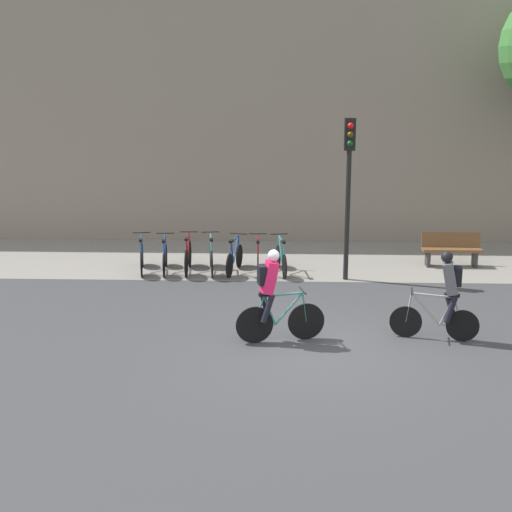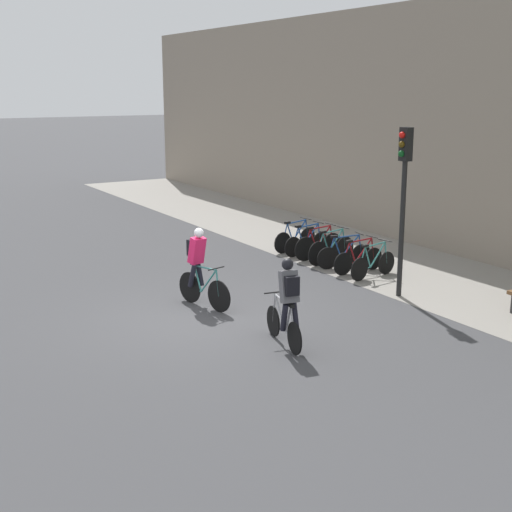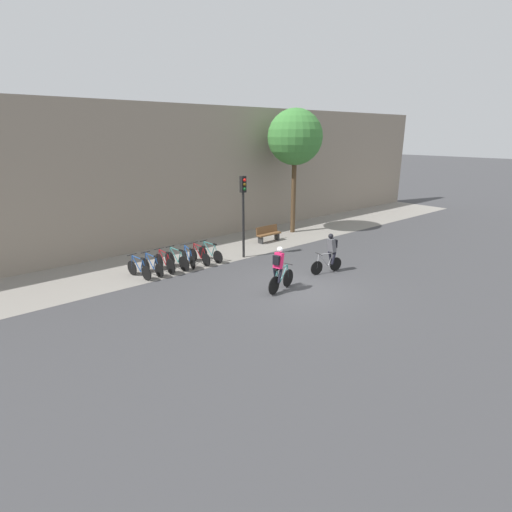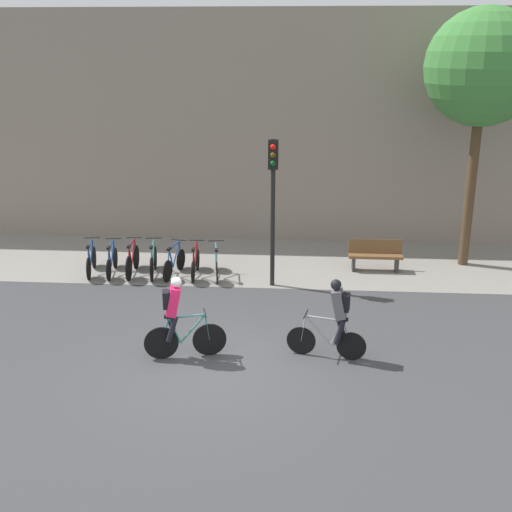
# 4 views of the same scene
# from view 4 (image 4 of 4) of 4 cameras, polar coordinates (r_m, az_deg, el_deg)

# --- Properties ---
(ground) EXTENTS (200.00, 200.00, 0.00)m
(ground) POSITION_cam_4_polar(r_m,az_deg,el_deg) (13.29, -3.91, -9.81)
(ground) COLOR #3D3D3F
(kerb_strip) EXTENTS (44.00, 4.50, 0.01)m
(kerb_strip) POSITION_cam_4_polar(r_m,az_deg,el_deg) (19.46, -1.20, -0.42)
(kerb_strip) COLOR gray
(kerb_strip) RESTS_ON ground
(building_facade) EXTENTS (44.00, 0.60, 7.34)m
(building_facade) POSITION_cam_4_polar(r_m,az_deg,el_deg) (21.13, -0.61, 11.29)
(building_facade) COLOR gray
(building_facade) RESTS_ON ground
(cyclist_pink) EXTENTS (1.68, 0.58, 1.80)m
(cyclist_pink) POSITION_cam_4_polar(r_m,az_deg,el_deg) (13.33, -7.04, -5.31)
(cyclist_pink) COLOR black
(cyclist_pink) RESTS_ON ground
(cyclist_grey) EXTENTS (1.65, 0.55, 1.75)m
(cyclist_grey) POSITION_cam_4_polar(r_m,az_deg,el_deg) (13.32, 7.11, -5.34)
(cyclist_grey) COLOR black
(cyclist_grey) RESTS_ON ground
(parked_bike_0) EXTENTS (0.46, 1.66, 0.95)m
(parked_bike_0) POSITION_cam_4_polar(r_m,az_deg,el_deg) (18.85, -14.44, -0.40)
(parked_bike_0) COLOR black
(parked_bike_0) RESTS_ON ground
(parked_bike_1) EXTENTS (0.46, 1.66, 0.94)m
(parked_bike_1) POSITION_cam_4_polar(r_m,az_deg,el_deg) (18.68, -12.70, -0.48)
(parked_bike_1) COLOR black
(parked_bike_1) RESTS_ON ground
(parked_bike_2) EXTENTS (0.46, 1.70, 0.99)m
(parked_bike_2) POSITION_cam_4_polar(r_m,az_deg,el_deg) (18.51, -10.93, -0.43)
(parked_bike_2) COLOR black
(parked_bike_2) RESTS_ON ground
(parked_bike_3) EXTENTS (0.46, 1.73, 0.98)m
(parked_bike_3) POSITION_cam_4_polar(r_m,az_deg,el_deg) (18.36, -9.11, -0.49)
(parked_bike_3) COLOR black
(parked_bike_3) RESTS_ON ground
(parked_bike_4) EXTENTS (0.47, 1.63, 0.94)m
(parked_bike_4) POSITION_cam_4_polar(r_m,az_deg,el_deg) (18.24, -7.28, -0.61)
(parked_bike_4) COLOR black
(parked_bike_4) RESTS_ON ground
(parked_bike_5) EXTENTS (0.46, 1.67, 0.94)m
(parked_bike_5) POSITION_cam_4_polar(r_m,az_deg,el_deg) (18.14, -5.42, -0.66)
(parked_bike_5) COLOR black
(parked_bike_5) RESTS_ON ground
(parked_bike_6) EXTENTS (0.46, 1.65, 0.94)m
(parked_bike_6) POSITION_cam_4_polar(r_m,az_deg,el_deg) (18.05, -3.53, -0.71)
(parked_bike_6) COLOR black
(parked_bike_6) RESTS_ON ground
(traffic_light_pole) EXTENTS (0.26, 0.30, 3.96)m
(traffic_light_pole) POSITION_cam_4_polar(r_m,az_deg,el_deg) (16.74, 1.52, 6.12)
(traffic_light_pole) COLOR black
(traffic_light_pole) RESTS_ON ground
(bench) EXTENTS (1.54, 0.44, 0.89)m
(bench) POSITION_cam_4_polar(r_m,az_deg,el_deg) (18.83, 10.56, 0.09)
(bench) COLOR brown
(bench) RESTS_ON ground
(street_tree_0) EXTENTS (3.21, 3.21, 7.26)m
(street_tree_0) POSITION_cam_4_polar(r_m,az_deg,el_deg) (19.16, 19.57, 15.43)
(street_tree_0) COLOR #4C3823
(street_tree_0) RESTS_ON ground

